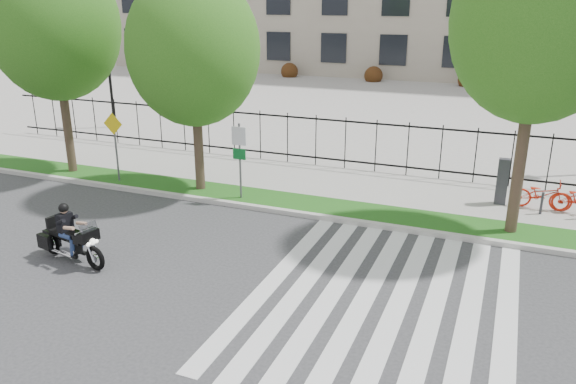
% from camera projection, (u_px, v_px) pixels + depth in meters
% --- Properties ---
extents(ground, '(120.00, 120.00, 0.00)m').
position_uv_depth(ground, '(196.00, 264.00, 14.31)').
color(ground, '#333335').
rests_on(ground, ground).
extents(curb, '(60.00, 0.20, 0.15)m').
position_uv_depth(curb, '(262.00, 208.00, 17.88)').
color(curb, '#B5B3AB').
rests_on(curb, ground).
extents(grass_verge, '(60.00, 1.50, 0.15)m').
position_uv_depth(grass_verge, '(273.00, 200.00, 18.62)').
color(grass_verge, '#1A5214').
rests_on(grass_verge, ground).
extents(sidewalk, '(60.00, 3.50, 0.15)m').
position_uv_depth(sidewalk, '(300.00, 179.00, 20.81)').
color(sidewalk, gray).
rests_on(sidewalk, ground).
extents(plaza, '(80.00, 34.00, 0.10)m').
position_uv_depth(plaza, '(397.00, 103.00, 36.20)').
color(plaza, gray).
rests_on(plaza, ground).
extents(crosswalk_stripes, '(5.70, 8.00, 0.01)m').
position_uv_depth(crosswalk_stripes, '(382.00, 300.00, 12.60)').
color(crosswalk_stripes, silver).
rests_on(crosswalk_stripes, ground).
extents(iron_fence, '(30.00, 0.06, 2.00)m').
position_uv_depth(iron_fence, '(316.00, 140.00, 21.99)').
color(iron_fence, black).
rests_on(iron_fence, sidewalk).
extents(lamp_post_left, '(1.06, 0.70, 4.25)m').
position_uv_depth(lamp_post_left, '(109.00, 66.00, 28.03)').
color(lamp_post_left, black).
rests_on(lamp_post_left, ground).
extents(street_tree_0, '(4.62, 4.62, 8.03)m').
position_uv_depth(street_tree_0, '(54.00, 26.00, 19.82)').
color(street_tree_0, '#3E3021').
rests_on(street_tree_0, grass_verge).
extents(street_tree_1, '(4.34, 4.34, 7.21)m').
position_uv_depth(street_tree_1, '(193.00, 50.00, 18.04)').
color(street_tree_1, '#3E3021').
rests_on(street_tree_1, grass_verge).
extents(street_tree_2, '(4.47, 4.47, 8.26)m').
position_uv_depth(street_tree_2, '(539.00, 23.00, 14.13)').
color(street_tree_2, '#3E3021').
rests_on(street_tree_2, grass_verge).
extents(sign_pole_regulatory, '(0.50, 0.09, 2.50)m').
position_uv_depth(sign_pole_regulatory, '(240.00, 151.00, 18.11)').
color(sign_pole_regulatory, '#59595B').
rests_on(sign_pole_regulatory, grass_verge).
extents(sign_pole_warning, '(0.78, 0.09, 2.49)m').
position_uv_depth(sign_pole_warning, '(115.00, 138.00, 19.86)').
color(sign_pole_warning, '#59595B').
rests_on(sign_pole_warning, grass_verge).
extents(motorcycle_rider, '(2.40, 0.97, 1.87)m').
position_uv_depth(motorcycle_rider, '(71.00, 239.00, 14.27)').
color(motorcycle_rider, black).
rests_on(motorcycle_rider, ground).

